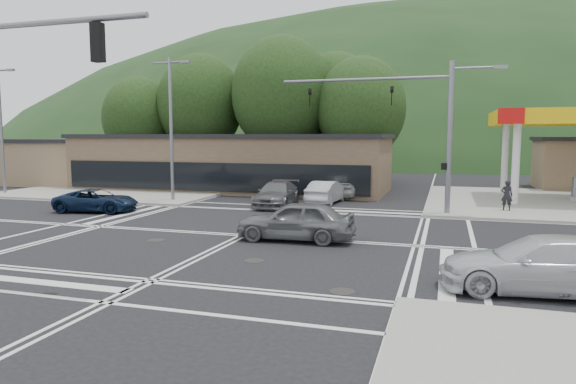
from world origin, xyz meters
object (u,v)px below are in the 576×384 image
(car_queue_b, at_px, (348,185))
(pedestrian, at_px, (507,195))
(car_northbound, at_px, (277,194))
(car_blue_west, at_px, (97,201))
(car_grey_center, at_px, (296,220))
(car_silver_east, at_px, (542,265))
(car_queue_a, at_px, (327,192))

(car_queue_b, height_order, pedestrian, pedestrian)
(car_queue_b, relative_size, car_northbound, 0.97)
(pedestrian, bearing_deg, car_northbound, 6.78)
(car_blue_west, distance_m, car_grey_center, 13.37)
(car_northbound, bearing_deg, car_grey_center, -70.89)
(car_blue_west, bearing_deg, car_northbound, -69.37)
(car_silver_east, relative_size, car_queue_b, 1.08)
(car_grey_center, bearing_deg, car_silver_east, 57.83)
(car_silver_east, xyz_separation_m, car_queue_b, (-8.88, 19.81, 0.06))
(car_grey_center, height_order, car_queue_a, car_grey_center)
(car_blue_west, height_order, car_grey_center, car_grey_center)
(car_queue_b, distance_m, car_northbound, 6.63)
(car_queue_a, distance_m, car_queue_b, 3.59)
(car_blue_west, distance_m, car_queue_b, 16.23)
(car_queue_b, xyz_separation_m, car_northbound, (-3.24, -5.79, -0.10))
(pedestrian, bearing_deg, car_grey_center, 51.36)
(car_silver_east, bearing_deg, car_blue_west, -116.94)
(car_queue_b, bearing_deg, car_blue_west, 45.75)
(car_queue_b, xyz_separation_m, pedestrian, (9.56, -4.71, 0.14))
(car_queue_a, bearing_deg, car_silver_east, 125.74)
(car_queue_b, height_order, car_northbound, car_queue_b)
(car_queue_a, bearing_deg, car_blue_west, 38.32)
(car_blue_west, height_order, pedestrian, pedestrian)
(car_blue_west, bearing_deg, car_queue_b, -57.35)
(car_silver_east, height_order, pedestrian, pedestrian)
(car_blue_west, xyz_separation_m, car_grey_center, (12.69, -4.20, 0.18))
(car_blue_west, distance_m, car_silver_east, 22.74)
(car_blue_west, height_order, car_silver_east, car_silver_east)
(car_northbound, xyz_separation_m, pedestrian, (12.80, 1.08, 0.24))
(car_queue_a, bearing_deg, pedestrian, 178.62)
(car_grey_center, relative_size, car_queue_b, 0.97)
(car_queue_a, xyz_separation_m, car_northbound, (-2.52, -2.27, 0.03))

